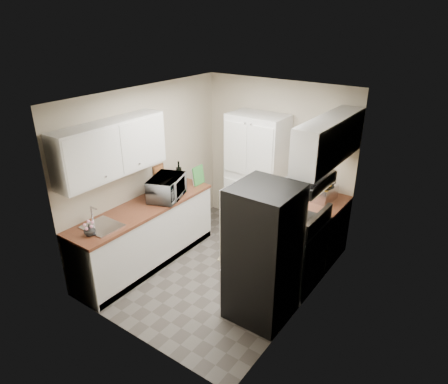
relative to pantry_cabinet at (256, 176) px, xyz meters
The scene contains 16 objects.
ground 1.66m from the pantry_cabinet, 81.35° to the right, with size 3.20×3.20×0.00m, color #56514C.
room_shell 1.48m from the pantry_cabinet, 82.18° to the right, with size 2.64×3.24×2.52m.
pantry_cabinet is the anchor object (origin of this frame).
base_cabinet_left 2.00m from the pantry_cabinet, 114.36° to the right, with size 0.60×2.30×0.88m, color silver.
countertop_left 1.92m from the pantry_cabinet, 114.36° to the right, with size 0.63×2.33×0.04m, color brown.
base_cabinet_right 1.32m from the pantry_cabinet, ahead, with size 0.60×0.80×0.88m, color silver.
countertop_right 1.20m from the pantry_cabinet, ahead, with size 0.63×0.83×0.04m, color brown.
electric_range 1.58m from the pantry_cabinet, 38.22° to the right, with size 0.71×0.78×1.13m.
refrigerator 2.07m from the pantry_cabinet, 56.54° to the right, with size 0.70×0.72×1.70m, color #B7B7BC.
microwave 1.52m from the pantry_cabinet, 117.87° to the right, with size 0.60×0.40×0.33m, color #A2A2A7.
wine_bottle 1.24m from the pantry_cabinet, 137.96° to the right, with size 0.09×0.09×0.34m, color black.
flower_vase 2.79m from the pantry_cabinet, 105.46° to the right, with size 0.14×0.14×0.15m, color white.
cutting_board 0.94m from the pantry_cabinet, 134.58° to the right, with size 0.02×0.24×0.30m, color #378C3B.
toaster_oven 1.16m from the pantry_cabinet, ahead, with size 0.31×0.39×0.22m, color #B3B2B7.
fruit_basket 1.21m from the pantry_cabinet, ahead, with size 0.30×0.30×0.13m, color #F1A400, non-canonical shape.
kitchen_mat 1.21m from the pantry_cabinet, 76.28° to the right, with size 0.50×0.81×0.01m, color tan.
Camera 1 is at (2.84, -3.87, 3.40)m, focal length 32.00 mm.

